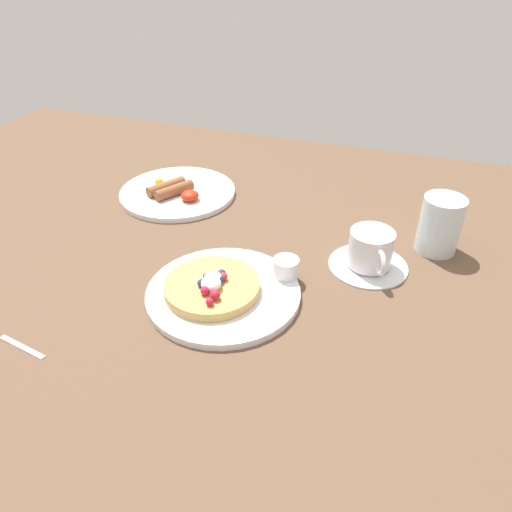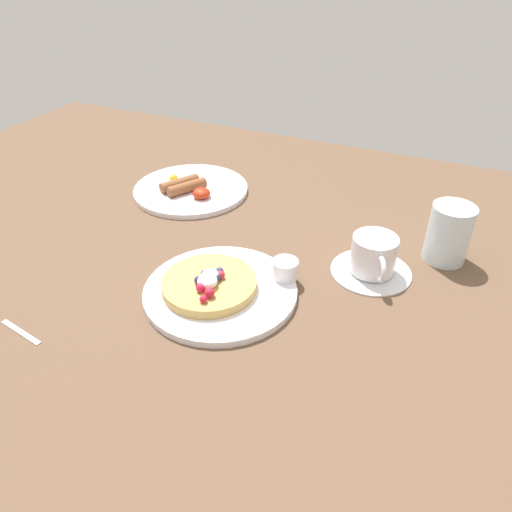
{
  "view_description": "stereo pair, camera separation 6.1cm",
  "coord_description": "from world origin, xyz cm",
  "px_view_note": "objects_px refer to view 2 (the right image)",
  "views": [
    {
      "loc": [
        28.57,
        -62.0,
        50.46
      ],
      "look_at": [
        5.85,
        2.34,
        4.0
      ],
      "focal_mm": 34.35,
      "sensor_mm": 36.0,
      "label": 1
    },
    {
      "loc": [
        34.27,
        -59.69,
        50.46
      ],
      "look_at": [
        5.85,
        2.34,
        4.0
      ],
      "focal_mm": 34.35,
      "sensor_mm": 36.0,
      "label": 2
    }
  ],
  "objects_px": {
    "breakfast_plate": "(191,190)",
    "syrup_ramekin": "(285,269)",
    "water_glass": "(449,233)",
    "coffee_saucer": "(371,271)",
    "pancake_plate": "(221,291)",
    "coffee_cup": "(374,254)"
  },
  "relations": [
    {
      "from": "pancake_plate",
      "to": "water_glass",
      "type": "height_order",
      "value": "water_glass"
    },
    {
      "from": "coffee_saucer",
      "to": "water_glass",
      "type": "bearing_deg",
      "value": 41.8
    },
    {
      "from": "syrup_ramekin",
      "to": "water_glass",
      "type": "relative_size",
      "value": 0.42
    },
    {
      "from": "syrup_ramekin",
      "to": "coffee_saucer",
      "type": "height_order",
      "value": "syrup_ramekin"
    },
    {
      "from": "syrup_ramekin",
      "to": "breakfast_plate",
      "type": "xyz_separation_m",
      "value": [
        -0.32,
        0.23,
        -0.02
      ]
    },
    {
      "from": "breakfast_plate",
      "to": "syrup_ramekin",
      "type": "bearing_deg",
      "value": -35.25
    },
    {
      "from": "breakfast_plate",
      "to": "coffee_cup",
      "type": "relative_size",
      "value": 2.47
    },
    {
      "from": "syrup_ramekin",
      "to": "breakfast_plate",
      "type": "relative_size",
      "value": 0.17
    },
    {
      "from": "water_glass",
      "to": "pancake_plate",
      "type": "bearing_deg",
      "value": -140.74
    },
    {
      "from": "breakfast_plate",
      "to": "coffee_cup",
      "type": "bearing_deg",
      "value": -17.23
    },
    {
      "from": "breakfast_plate",
      "to": "water_glass",
      "type": "xyz_separation_m",
      "value": [
        0.55,
        -0.04,
        0.05
      ]
    },
    {
      "from": "pancake_plate",
      "to": "coffee_saucer",
      "type": "relative_size",
      "value": 1.8
    },
    {
      "from": "breakfast_plate",
      "to": "coffee_saucer",
      "type": "relative_size",
      "value": 1.84
    },
    {
      "from": "syrup_ramekin",
      "to": "coffee_saucer",
      "type": "relative_size",
      "value": 0.32
    },
    {
      "from": "syrup_ramekin",
      "to": "coffee_saucer",
      "type": "distance_m",
      "value": 0.16
    },
    {
      "from": "syrup_ramekin",
      "to": "water_glass",
      "type": "height_order",
      "value": "water_glass"
    },
    {
      "from": "breakfast_plate",
      "to": "coffee_cup",
      "type": "xyz_separation_m",
      "value": [
        0.45,
        -0.14,
        0.03
      ]
    },
    {
      "from": "coffee_saucer",
      "to": "water_glass",
      "type": "relative_size",
      "value": 1.31
    },
    {
      "from": "pancake_plate",
      "to": "water_glass",
      "type": "distance_m",
      "value": 0.41
    },
    {
      "from": "pancake_plate",
      "to": "syrup_ramekin",
      "type": "relative_size",
      "value": 5.68
    },
    {
      "from": "coffee_cup",
      "to": "water_glass",
      "type": "xyz_separation_m",
      "value": [
        0.11,
        0.1,
        0.01
      ]
    },
    {
      "from": "syrup_ramekin",
      "to": "coffee_cup",
      "type": "bearing_deg",
      "value": 34.36
    }
  ]
}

